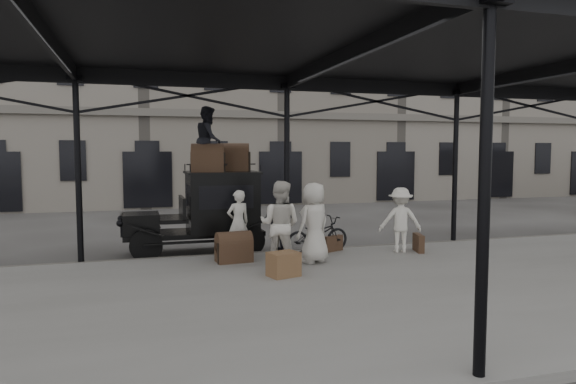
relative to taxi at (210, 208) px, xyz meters
name	(u,v)px	position (x,y,z in m)	size (l,w,h in m)	color
ground	(312,273)	(1.85, -2.97, -1.20)	(120.00, 120.00, 0.00)	#383533
platform	(348,294)	(1.85, -4.97, -1.13)	(28.00, 8.00, 0.15)	slate
canopy	(344,49)	(1.85, -4.69, 3.39)	(22.50, 9.00, 4.74)	black
building_frontage	(204,73)	(1.85, 15.03, 5.80)	(64.00, 8.00, 14.00)	slate
taxi	(210,208)	(0.00, 0.00, 0.00)	(3.65, 1.55, 2.18)	black
porter_left	(238,223)	(0.52, -1.20, -0.25)	(0.59, 0.39, 1.61)	silver
porter_midleft	(280,224)	(1.14, -2.83, -0.09)	(0.93, 0.73, 1.92)	beige
porter_centre	(314,223)	(2.03, -2.56, -0.13)	(0.91, 0.59, 1.85)	beige
porter_official	(280,221)	(1.60, -1.17, -0.26)	(0.93, 0.39, 1.59)	black
porter_right	(400,220)	(4.53, -2.06, -0.23)	(1.07, 0.61, 1.65)	silver
bicycle	(317,235)	(2.50, -1.50, -0.60)	(0.61, 1.75, 0.92)	black
porter_roof	(209,139)	(-0.03, -0.10, 1.83)	(0.83, 0.65, 1.71)	black
steamer_trunk_roof_near	(208,160)	(-0.08, -0.25, 1.28)	(0.83, 0.51, 0.61)	#442A1F
steamer_trunk_roof_far	(233,159)	(0.67, 0.20, 1.29)	(0.85, 0.52, 0.63)	#442A1F
steamer_trunk_platform	(234,249)	(0.27, -1.97, -0.76)	(0.81, 0.49, 0.59)	#442A1F
wicker_hamper	(284,264)	(0.99, -3.63, -0.80)	(0.60, 0.45, 0.50)	brown
suitcase_upright	(418,243)	(5.02, -2.13, -0.83)	(0.15, 0.60, 0.45)	#442A1F
suitcase_flat	(333,244)	(2.94, -1.46, -0.85)	(0.60, 0.15, 0.40)	#442A1F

